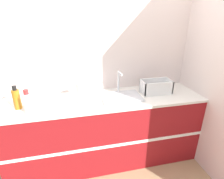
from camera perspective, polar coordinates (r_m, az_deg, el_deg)
name	(u,v)px	position (r m, az deg, el deg)	size (l,w,h in m)	color
ground_plane	(111,174)	(2.42, -0.44, -25.98)	(12.00, 12.00, 0.00)	tan
wall_back	(100,60)	(2.29, -3.94, 9.50)	(4.77, 0.06, 2.60)	silver
wall_right	(199,61)	(2.48, 26.66, 8.23)	(0.06, 2.60, 2.60)	silver
counter_cabinet	(106,130)	(2.33, -2.08, -13.03)	(2.39, 0.63, 0.91)	maroon
sink	(121,96)	(2.12, 3.00, -2.03)	(0.48, 0.34, 0.30)	silver
paper_towel_roll	(83,92)	(2.00, -9.59, -0.86)	(0.14, 0.14, 0.23)	#4C4C51
dish_rack	(156,88)	(2.30, 14.10, 0.50)	(0.38, 0.20, 0.17)	white
bottle_white_spray	(28,103)	(1.94, -25.72, -3.96)	(0.09, 0.09, 0.25)	white
bottle_amber	(17,99)	(2.08, -28.68, -2.65)	(0.08, 0.08, 0.26)	#B26B19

